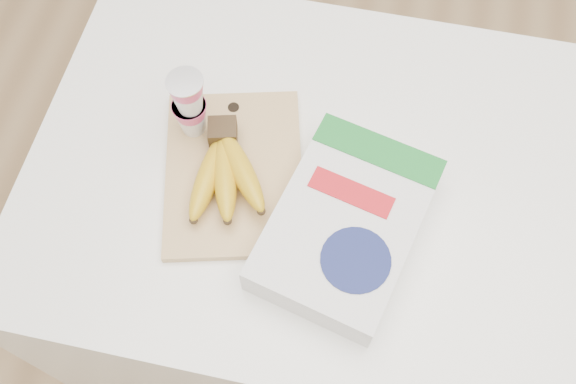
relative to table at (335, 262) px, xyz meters
The scene contains 5 objects.
table is the anchor object (origin of this frame).
cutting_board 0.47m from the table, 169.49° to the right, with size 0.23×0.31×0.02m, color tan.
bananas 0.50m from the table, 165.14° to the right, with size 0.15×0.20×0.06m.
yogurt_stack 0.58m from the table, behind, with size 0.06×0.06×0.14m.
cereal_box 0.46m from the table, 87.13° to the right, with size 0.28×0.35×0.07m.
Camera 1 is at (-0.00, -0.52, 1.79)m, focal length 40.00 mm.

